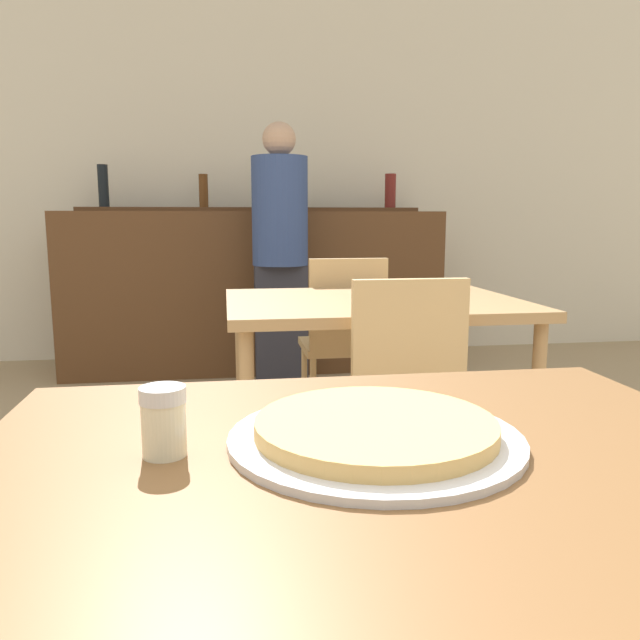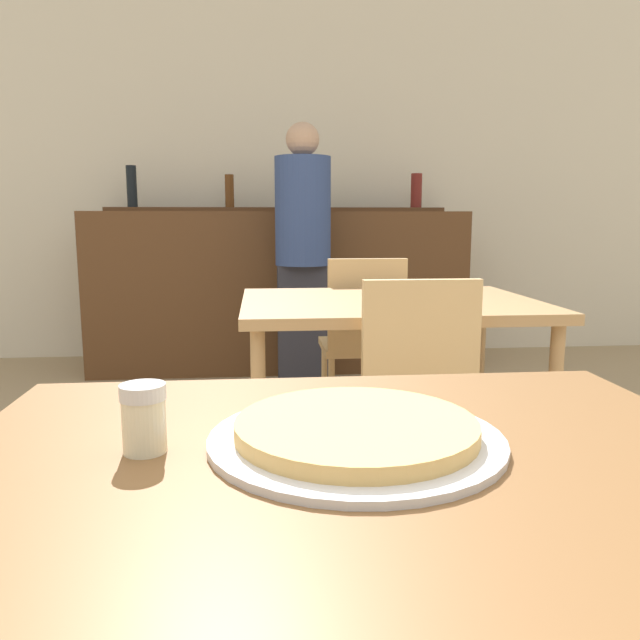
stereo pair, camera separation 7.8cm
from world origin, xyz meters
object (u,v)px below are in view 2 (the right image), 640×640
(pizza_tray, at_px, (356,433))
(chair_far_side_front, at_px, (428,405))
(cheese_shaker, at_px, (144,418))
(person_standing, at_px, (303,248))
(chair_far_side_back, at_px, (363,333))

(pizza_tray, bearing_deg, chair_far_side_front, 68.65)
(pizza_tray, xyz_separation_m, cheese_shaker, (-0.30, -0.01, 0.03))
(chair_far_side_front, relative_size, cheese_shaker, 8.93)
(chair_far_side_front, height_order, pizza_tray, chair_far_side_front)
(chair_far_side_front, distance_m, person_standing, 2.08)
(chair_far_side_back, height_order, pizza_tray, chair_far_side_back)
(chair_far_side_front, xyz_separation_m, chair_far_side_back, (0.00, 1.22, 0.00))
(chair_far_side_back, height_order, cheese_shaker, chair_far_side_back)
(person_standing, bearing_deg, chair_far_side_back, -73.19)
(chair_far_side_back, distance_m, pizza_tray, 2.21)
(chair_far_side_back, bearing_deg, person_standing, -73.19)
(chair_far_side_front, xyz_separation_m, cheese_shaker, (-0.67, -0.96, 0.30))
(chair_far_side_back, relative_size, person_standing, 0.54)
(chair_far_side_back, distance_m, person_standing, 0.93)
(person_standing, bearing_deg, pizza_tray, -92.42)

